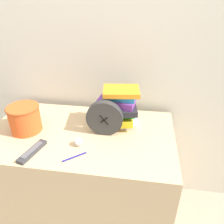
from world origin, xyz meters
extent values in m
cube|color=silver|center=(0.00, 0.71, 1.20)|extent=(6.00, 0.04, 2.40)
cube|color=tan|center=(0.00, 0.32, 0.39)|extent=(1.10, 0.64, 0.77)
cylinder|color=#333333|center=(0.15, 0.33, 0.88)|extent=(0.21, 0.04, 0.21)
cylinder|color=white|center=(0.15, 0.32, 0.88)|extent=(0.18, 0.01, 0.18)
cube|color=black|center=(0.15, 0.31, 0.88)|extent=(0.04, 0.01, 0.04)
cube|color=black|center=(0.15, 0.31, 0.88)|extent=(0.05, 0.01, 0.06)
cylinder|color=black|center=(0.15, 0.31, 0.88)|extent=(0.01, 0.01, 0.01)
cube|color=white|center=(0.23, 0.45, 0.79)|extent=(0.20, 0.14, 0.03)
cube|color=yellow|center=(0.21, 0.43, 0.83)|extent=(0.20, 0.19, 0.04)
cube|color=green|center=(0.21, 0.45, 0.86)|extent=(0.20, 0.15, 0.03)
cube|color=#232328|center=(0.23, 0.43, 0.90)|extent=(0.21, 0.20, 0.03)
cube|color=#7A3899|center=(0.20, 0.44, 0.93)|extent=(0.23, 0.15, 0.04)
cube|color=#2D9ED1|center=(0.22, 0.46, 0.97)|extent=(0.19, 0.15, 0.03)
cube|color=orange|center=(0.22, 0.44, 1.00)|extent=(0.23, 0.18, 0.03)
cylinder|color=#E05623|center=(-0.32, 0.30, 0.85)|extent=(0.18, 0.18, 0.16)
torus|color=#B3451C|center=(-0.32, 0.30, 0.93)|extent=(0.19, 0.19, 0.01)
cube|color=#333338|center=(-0.20, 0.11, 0.78)|extent=(0.09, 0.19, 0.02)
cube|color=#59595E|center=(-0.20, 0.11, 0.80)|extent=(0.06, 0.14, 0.00)
sphere|color=white|center=(0.02, 0.20, 0.80)|extent=(0.05, 0.05, 0.05)
cylinder|color=navy|center=(0.03, 0.10, 0.78)|extent=(0.11, 0.09, 0.01)
camera|label=1|loc=(0.34, -0.70, 1.52)|focal=35.00mm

